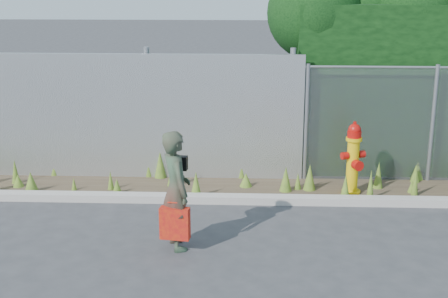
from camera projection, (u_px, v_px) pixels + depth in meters
name	position (u px, v px, depth m)	size (l,w,h in m)	color
ground	(242.00, 252.00, 8.17)	(80.00, 80.00, 0.00)	#38373A
curb	(244.00, 199.00, 9.88)	(16.00, 0.22, 0.12)	#ABA39B
weed_strip	(223.00, 180.00, 10.49)	(16.00, 1.36, 0.54)	#453627
corrugated_fence	(60.00, 116.00, 10.89)	(8.50, 0.21, 2.30)	#ABAEB2
fire_hydrant	(353.00, 160.00, 10.13)	(0.41, 0.37, 1.22)	yellow
woman	(176.00, 190.00, 8.11)	(0.58, 0.38, 1.60)	#116C46
red_tote_bag	(175.00, 223.00, 8.06)	(0.38, 0.14, 0.50)	#AD0915
black_shoulder_bag	(178.00, 163.00, 8.25)	(0.25, 0.10, 0.19)	black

